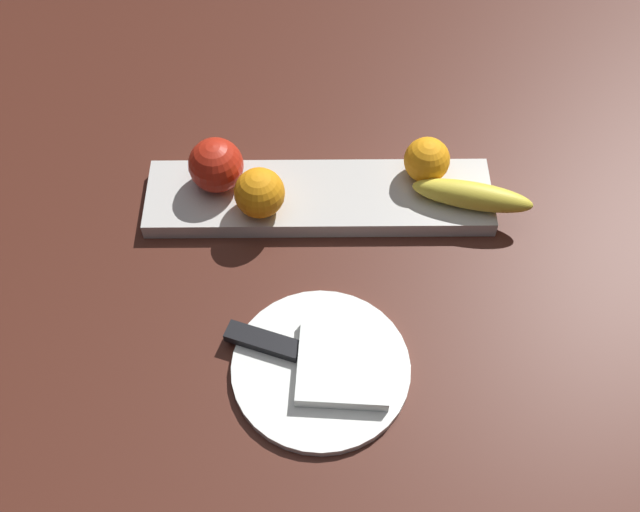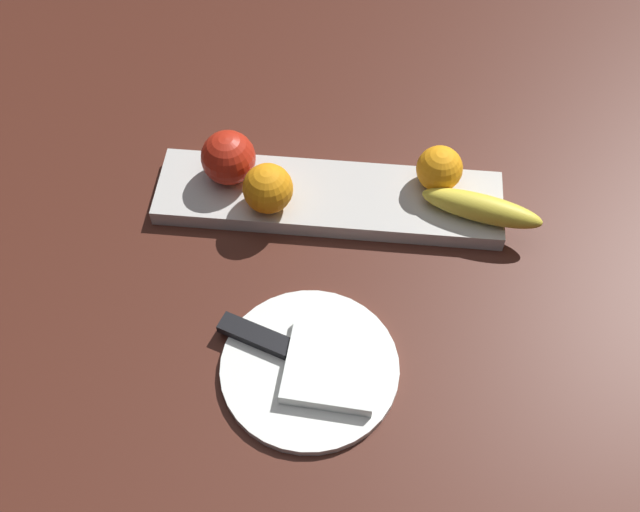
% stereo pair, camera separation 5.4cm
% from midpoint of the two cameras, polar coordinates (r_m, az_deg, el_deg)
% --- Properties ---
extents(ground_plane, '(2.40, 2.40, 0.00)m').
position_cam_midpoint_polar(ground_plane, '(1.02, -0.89, 2.65)').
color(ground_plane, '#441E15').
extents(fruit_tray, '(0.46, 0.11, 0.02)m').
position_cam_midpoint_polar(fruit_tray, '(1.03, -1.58, 4.29)').
color(fruit_tray, beige).
rests_on(fruit_tray, ground_plane).
extents(apple, '(0.07, 0.07, 0.07)m').
position_cam_midpoint_polar(apple, '(1.01, -9.27, 6.61)').
color(apple, '#B02212').
rests_on(apple, fruit_tray).
extents(banana, '(0.16, 0.07, 0.04)m').
position_cam_midpoint_polar(banana, '(1.00, 9.70, 4.37)').
color(banana, yellow).
rests_on(banana, fruit_tray).
extents(orange_near_apple, '(0.06, 0.06, 0.06)m').
position_cam_midpoint_polar(orange_near_apple, '(1.02, 6.41, 7.02)').
color(orange_near_apple, orange).
rests_on(orange_near_apple, fruit_tray).
extents(orange_near_banana, '(0.07, 0.07, 0.07)m').
position_cam_midpoint_polar(orange_near_banana, '(0.98, -6.11, 4.60)').
color(orange_near_banana, orange).
rests_on(orange_near_banana, fruit_tray).
extents(dinner_plate, '(0.21, 0.21, 0.01)m').
position_cam_midpoint_polar(dinner_plate, '(0.89, -1.70, -8.41)').
color(dinner_plate, white).
rests_on(dinner_plate, ground_plane).
extents(folded_napkin, '(0.11, 0.11, 0.02)m').
position_cam_midpoint_polar(folded_napkin, '(0.88, -0.03, -8.00)').
color(folded_napkin, white).
rests_on(folded_napkin, dinner_plate).
extents(knife, '(0.18, 0.08, 0.01)m').
position_cam_midpoint_polar(knife, '(0.90, -5.06, -6.69)').
color(knife, silver).
rests_on(knife, dinner_plate).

